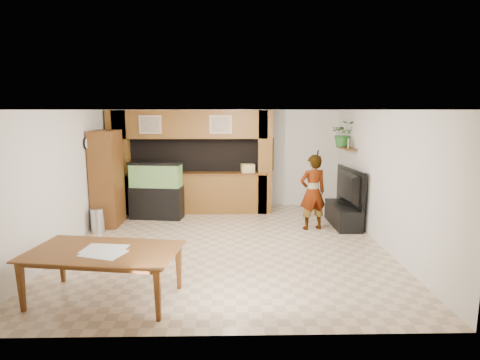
{
  "coord_description": "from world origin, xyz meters",
  "views": [
    {
      "loc": [
        0.12,
        -7.54,
        2.6
      ],
      "look_at": [
        0.29,
        0.6,
        1.17
      ],
      "focal_mm": 30.0,
      "sensor_mm": 36.0,
      "label": 1
    }
  ],
  "objects_px": {
    "pantry_cabinet": "(107,178)",
    "aquarium": "(156,191)",
    "person": "(313,192)",
    "television": "(344,187)",
    "dining_table": "(104,276)"
  },
  "relations": [
    {
      "from": "pantry_cabinet",
      "to": "aquarium",
      "type": "height_order",
      "value": "pantry_cabinet"
    },
    {
      "from": "pantry_cabinet",
      "to": "aquarium",
      "type": "bearing_deg",
      "value": 27.98
    },
    {
      "from": "pantry_cabinet",
      "to": "person",
      "type": "distance_m",
      "value": 4.61
    },
    {
      "from": "aquarium",
      "to": "person",
      "type": "distance_m",
      "value": 3.72
    },
    {
      "from": "dining_table",
      "to": "person",
      "type": "bearing_deg",
      "value": 51.93
    },
    {
      "from": "television",
      "to": "dining_table",
      "type": "relative_size",
      "value": 0.72
    },
    {
      "from": "person",
      "to": "aquarium",
      "type": "bearing_deg",
      "value": -28.48
    },
    {
      "from": "aquarium",
      "to": "television",
      "type": "distance_m",
      "value": 4.41
    },
    {
      "from": "television",
      "to": "dining_table",
      "type": "height_order",
      "value": "television"
    },
    {
      "from": "pantry_cabinet",
      "to": "person",
      "type": "bearing_deg",
      "value": -5.57
    },
    {
      "from": "aquarium",
      "to": "person",
      "type": "bearing_deg",
      "value": -7.45
    },
    {
      "from": "aquarium",
      "to": "television",
      "type": "bearing_deg",
      "value": -1.04
    },
    {
      "from": "television",
      "to": "person",
      "type": "xyz_separation_m",
      "value": [
        -0.77,
        -0.3,
        -0.06
      ]
    },
    {
      "from": "aquarium",
      "to": "person",
      "type": "relative_size",
      "value": 0.83
    },
    {
      "from": "pantry_cabinet",
      "to": "aquarium",
      "type": "distance_m",
      "value": 1.2
    }
  ]
}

